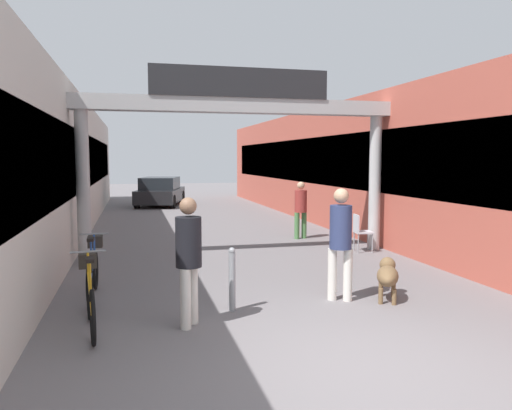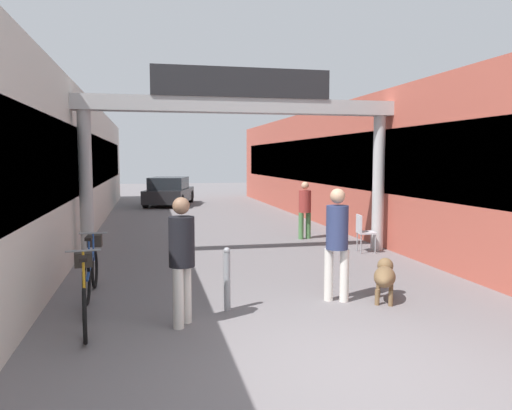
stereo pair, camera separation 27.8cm
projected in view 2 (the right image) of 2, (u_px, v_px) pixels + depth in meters
ground_plane at (352, 369)px, 5.24m from camera, size 80.00×80.00×0.00m
storefront_left at (43, 168)px, 14.69m from camera, size 3.00×26.00×3.88m
storefront_right at (364, 166)px, 16.84m from camera, size 3.00×26.00×3.88m
arcade_sign_gateway at (241, 125)px, 11.11m from camera, size 7.40×0.47×4.18m
pedestrian_with_dog at (337, 237)px, 7.66m from camera, size 0.46×0.46×1.75m
pedestrian_companion at (182, 253)px, 6.53m from camera, size 0.46×0.46×1.71m
pedestrian_carrying_crate at (305, 207)px, 13.67m from camera, size 0.42×0.42×1.57m
dog_on_leash at (385, 276)px, 7.75m from camera, size 0.65×0.88×0.62m
bicycle_orange_nearest at (84, 294)px, 6.52m from camera, size 0.46×1.68×0.98m
bicycle_blue_second at (91, 268)px, 8.10m from camera, size 0.46×1.69×0.98m
bollard_post_metal at (227, 278)px, 7.23m from camera, size 0.10×0.10×0.93m
cafe_chair_aluminium_nearer at (363, 230)px, 11.72m from camera, size 0.45×0.45×0.89m
parked_car_black at (169, 192)px, 23.58m from camera, size 2.62×4.29×1.33m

